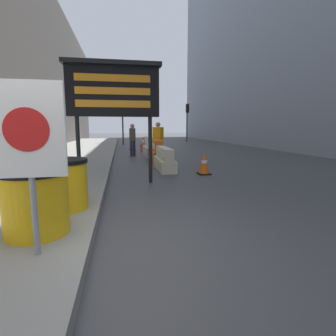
{
  "coord_description": "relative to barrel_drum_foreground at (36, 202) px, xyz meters",
  "views": [
    {
      "loc": [
        0.38,
        -2.96,
        1.46
      ],
      "look_at": [
        1.78,
        4.9,
        0.2
      ],
      "focal_mm": 28.0,
      "sensor_mm": 36.0,
      "label": 1
    }
  ],
  "objects": [
    {
      "name": "traffic_light_near_curb",
      "position": [
        1.2,
        18.5,
        2.72
      ],
      "size": [
        0.28,
        0.45,
        4.57
      ],
      "color": "#2D2D30",
      "rests_on": "ground_plane"
    },
    {
      "name": "building_left_facade",
      "position": [
        -3.51,
        9.47,
        4.78
      ],
      "size": [
        0.4,
        50.4,
        10.69
      ],
      "color": "#4C4742",
      "rests_on": "ground_plane"
    },
    {
      "name": "jersey_barrier_red_striped",
      "position": [
        2.48,
        12.33,
        -0.2
      ],
      "size": [
        0.52,
        1.78,
        0.82
      ],
      "color": "red",
      "rests_on": "ground_plane"
    },
    {
      "name": "jersey_barrier_cream",
      "position": [
        2.48,
        5.52,
        -0.23
      ],
      "size": [
        0.51,
        2.01,
        0.76
      ],
      "color": "beige",
      "rests_on": "ground_plane"
    },
    {
      "name": "barrel_drum_foreground",
      "position": [
        0.0,
        0.0,
        0.0
      ],
      "size": [
        0.78,
        0.78,
        0.79
      ],
      "color": "yellow",
      "rests_on": "sidewalk_left"
    },
    {
      "name": "traffic_light_far_side",
      "position": [
        7.5,
        22.16,
        2.1
      ],
      "size": [
        0.28,
        0.45,
        3.67
      ],
      "color": "#2D2D30",
      "rests_on": "ground_plane"
    },
    {
      "name": "warning_sign",
      "position": [
        0.16,
        -0.59,
        0.77
      ],
      "size": [
        0.69,
        0.08,
        1.72
      ],
      "color": "gray",
      "rests_on": "sidewalk_left"
    },
    {
      "name": "ground_plane",
      "position": [
        0.66,
        -0.33,
        -0.56
      ],
      "size": [
        120.0,
        120.0,
        0.0
      ],
      "primitive_type": "plane",
      "color": "#3F3F42"
    },
    {
      "name": "message_board",
      "position": [
        0.88,
        3.5,
        1.76
      ],
      "size": [
        2.37,
        0.36,
        3.02
      ],
      "color": "black",
      "rests_on": "ground_plane"
    },
    {
      "name": "pedestrian_worker",
      "position": [
        2.7,
        8.62,
        0.42
      ],
      "size": [
        0.5,
        0.49,
        1.67
      ],
      "rotation": [
        0.0,
        0.0,
        5.52
      ],
      "color": "#23283D",
      "rests_on": "ground_plane"
    },
    {
      "name": "traffic_cone_far",
      "position": [
        3.54,
        4.39,
        -0.23
      ],
      "size": [
        0.38,
        0.38,
        0.69
      ],
      "color": "black",
      "rests_on": "ground_plane"
    },
    {
      "name": "jersey_barrier_white",
      "position": [
        2.48,
        9.9,
        -0.15
      ],
      "size": [
        0.61,
        2.19,
        0.95
      ],
      "color": "silver",
      "rests_on": "ground_plane"
    },
    {
      "name": "jersey_barrier_orange_far",
      "position": [
        2.48,
        7.59,
        -0.16
      ],
      "size": [
        0.51,
        1.79,
        0.93
      ],
      "color": "orange",
      "rests_on": "ground_plane"
    },
    {
      "name": "traffic_cone_near",
      "position": [
        1.68,
        13.92,
        -0.3
      ],
      "size": [
        0.31,
        0.31,
        0.55
      ],
      "color": "black",
      "rests_on": "ground_plane"
    },
    {
      "name": "barrel_drum_middle",
      "position": [
        0.11,
        0.98,
        0.0
      ],
      "size": [
        0.78,
        0.78,
        0.79
      ],
      "color": "yellow",
      "rests_on": "sidewalk_left"
    },
    {
      "name": "traffic_cone_mid",
      "position": [
        3.45,
        14.43,
        -0.28
      ],
      "size": [
        0.33,
        0.33,
        0.58
      ],
      "color": "black",
      "rests_on": "ground_plane"
    },
    {
      "name": "pedestrian_passerby",
      "position": [
        1.59,
        9.87,
        0.38
      ],
      "size": [
        0.32,
        0.46,
        1.61
      ],
      "rotation": [
        0.0,
        0.0,
        4.54
      ],
      "color": "#23283D",
      "rests_on": "ground_plane"
    }
  ]
}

